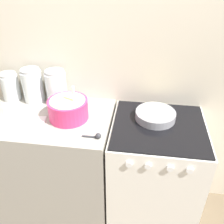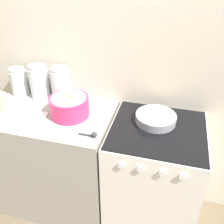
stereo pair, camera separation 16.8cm
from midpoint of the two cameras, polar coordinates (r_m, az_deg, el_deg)
The scene contains 11 objects.
wall_back at distance 1.82m, azimuth 4.72°, elevation 10.43°, with size 4.79×0.05×2.40m.
countertop_cabinet at distance 2.09m, azimuth -10.27°, elevation -10.82°, with size 0.89×0.59×0.93m.
stove at distance 1.96m, azimuth 11.67°, elevation -14.82°, with size 0.63×0.60×0.93m.
mixing_bowl at distance 1.71m, azimuth -6.97°, elevation 1.45°, with size 0.27×0.27×0.24m.
baking_pan at distance 1.69m, azimuth 12.79°, elevation -1.42°, with size 0.27×0.27×0.06m.
storage_jar_left at distance 2.07m, azimuth -18.28°, elevation 6.27°, with size 0.13×0.13×0.21m.
storage_jar_middle at distance 1.97m, azimuth -13.88°, elevation 6.30°, with size 0.15×0.15×0.26m.
storage_jar_right at distance 1.90m, azimuth -9.00°, elevation 5.78°, with size 0.15×0.15×0.26m.
tin_can at distance 1.92m, azimuth -21.54°, elevation 2.25°, with size 0.08×0.08×0.11m.
recipe_page at distance 1.73m, azimuth -15.52°, elevation -2.13°, with size 0.20×0.26×0.01m.
measuring_spoon at distance 1.53m, azimuth -1.38°, elevation -5.31°, with size 0.12×0.04×0.04m.
Camera 2 is at (0.37, -1.03, 1.89)m, focal length 40.00 mm.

